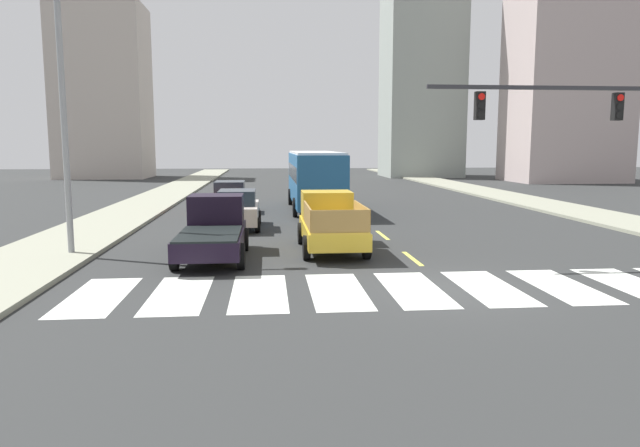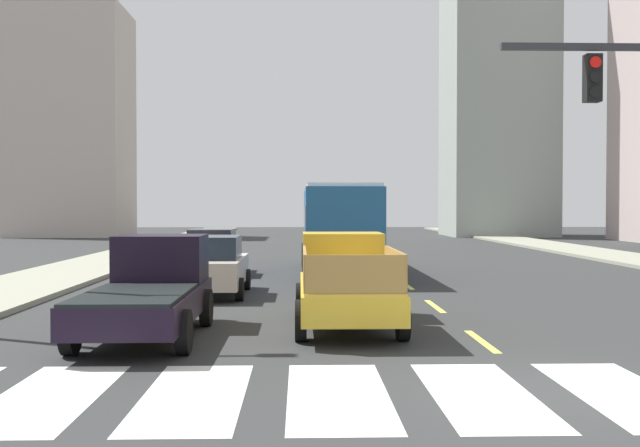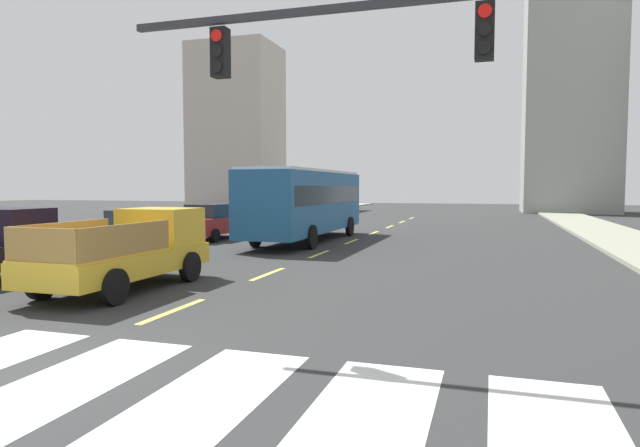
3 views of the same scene
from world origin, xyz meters
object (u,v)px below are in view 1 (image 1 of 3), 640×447
at_px(sedan_far, 238,209).
at_px(streetlight_left, 68,105).
at_px(city_bus, 314,176).
at_px(pickup_dark, 214,229).
at_px(sedan_near_right, 230,197).
at_px(pickup_stakebed, 330,223).

relative_size(sedan_far, streetlight_left, 0.49).
height_order(city_bus, streetlight_left, streetlight_left).
relative_size(pickup_dark, sedan_near_right, 1.18).
relative_size(pickup_stakebed, pickup_dark, 1.00).
relative_size(pickup_dark, streetlight_left, 0.58).
bearing_deg(city_bus, streetlight_left, -122.83).
xyz_separation_m(pickup_dark, streetlight_left, (-4.57, 0.46, 4.05)).
xyz_separation_m(pickup_dark, city_bus, (4.44, 13.53, 1.03)).
bearing_deg(sedan_far, sedan_near_right, 95.52).
bearing_deg(pickup_dark, streetlight_left, 174.87).
distance_m(pickup_dark, city_bus, 14.28).
relative_size(pickup_dark, sedan_far, 1.18).
bearing_deg(sedan_near_right, pickup_stakebed, -70.64).
bearing_deg(streetlight_left, sedan_far, 50.85).
bearing_deg(pickup_stakebed, streetlight_left, -173.19).
relative_size(sedan_near_right, sedan_far, 1.00).
bearing_deg(pickup_stakebed, city_bus, 89.91).
height_order(pickup_stakebed, pickup_dark, same).
distance_m(pickup_stakebed, sedan_far, 6.50).
distance_m(pickup_dark, sedan_far, 6.65).
bearing_deg(city_bus, sedan_near_right, -172.75).
distance_m(sedan_near_right, streetlight_left, 13.95).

